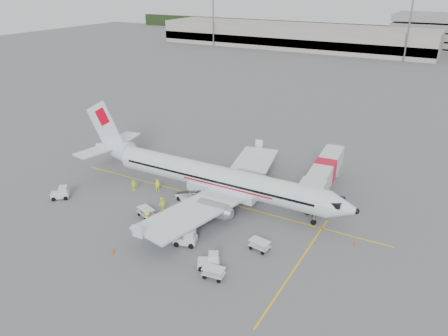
{
  "coord_description": "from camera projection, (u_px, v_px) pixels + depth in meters",
  "views": [
    {
      "loc": [
        25.23,
        -43.04,
        26.47
      ],
      "look_at": [
        0.0,
        2.0,
        3.8
      ],
      "focal_mm": 35.0,
      "sensor_mm": 36.0,
      "label": 1
    }
  ],
  "objects": [
    {
      "name": "cone_port",
      "position": [
        274.0,
        176.0,
        62.54
      ],
      "size": [
        0.4,
        0.4,
        0.65
      ],
      "primitive_type": "cone",
      "color": "#E04611",
      "rests_on": "ground"
    },
    {
      "name": "cart_empty_b",
      "position": [
        214.0,
        273.0,
        41.63
      ],
      "size": [
        2.26,
        1.5,
        1.11
      ],
      "primitive_type": null,
      "rotation": [
        0.0,
        0.0,
        0.12
      ],
      "color": "silver",
      "rests_on": "ground"
    },
    {
      "name": "jet_bridge",
      "position": [
        324.0,
        177.0,
        57.26
      ],
      "size": [
        4.81,
        17.81,
        4.62
      ],
      "primitive_type": null,
      "rotation": [
        0.0,
        0.0,
        0.09
      ],
      "color": "silver",
      "rests_on": "ground"
    },
    {
      "name": "belt_loader",
      "position": [
        189.0,
        193.0,
        55.54
      ],
      "size": [
        4.7,
        2.38,
        2.43
      ],
      "primitive_type": null,
      "rotation": [
        0.0,
        0.0,
        -0.16
      ],
      "color": "silver",
      "rests_on": "ground"
    },
    {
      "name": "tug_fore",
      "position": [
        209.0,
        261.0,
        42.98
      ],
      "size": [
        2.47,
        2.1,
        1.66
      ],
      "primitive_type": null,
      "rotation": [
        0.0,
        0.0,
        0.49
      ],
      "color": "silver",
      "rests_on": "ground"
    },
    {
      "name": "crew_b",
      "position": [
        162.0,
        205.0,
        53.24
      ],
      "size": [
        1.15,
        1.15,
        1.88
      ],
      "primitive_type": "imported",
      "rotation": [
        0.0,
        0.0,
        -0.79
      ],
      "color": "#D4E117",
      "rests_on": "ground"
    },
    {
      "name": "tug_aft",
      "position": [
        60.0,
        193.0,
        56.46
      ],
      "size": [
        2.47,
        2.37,
        1.69
      ],
      "primitive_type": null,
      "rotation": [
        0.0,
        0.0,
        0.71
      ],
      "color": "silver",
      "rests_on": "ground"
    },
    {
      "name": "aircraft",
      "position": [
        218.0,
        162.0,
        54.41
      ],
      "size": [
        37.96,
        29.76,
        10.47
      ],
      "primitive_type": null,
      "rotation": [
        0.0,
        0.0,
        -0.0
      ],
      "color": "silver",
      "rests_on": "ground"
    },
    {
      "name": "cone_stbd",
      "position": [
        112.0,
        251.0,
        45.47
      ],
      "size": [
        0.35,
        0.35,
        0.57
      ],
      "primitive_type": "cone",
      "color": "#E04611",
      "rests_on": "ground"
    },
    {
      "name": "crew_a",
      "position": [
        158.0,
        185.0,
        58.48
      ],
      "size": [
        0.72,
        0.72,
        1.69
      ],
      "primitive_type": "imported",
      "rotation": [
        0.0,
        0.0,
        0.79
      ],
      "color": "#D4E117",
      "rests_on": "ground"
    },
    {
      "name": "cone_nose",
      "position": [
        355.0,
        243.0,
        46.75
      ],
      "size": [
        0.34,
        0.34,
        0.56
      ],
      "primitive_type": "cone",
      "color": "#E04611",
      "rests_on": "ground"
    },
    {
      "name": "crew_c",
      "position": [
        148.0,
        218.0,
        50.47
      ],
      "size": [
        1.19,
        1.19,
        1.65
      ],
      "primitive_type": "imported",
      "rotation": [
        0.0,
        0.0,
        2.35
      ],
      "color": "#D4E117",
      "rests_on": "ground"
    },
    {
      "name": "treeline",
      "position": [
        413.0,
        34.0,
        194.9
      ],
      "size": [
        300.0,
        3.0,
        6.0
      ],
      "primitive_type": null,
      "color": "black",
      "rests_on": "ground"
    },
    {
      "name": "stripe_cross",
      "position": [
        297.0,
        265.0,
        43.66
      ],
      "size": [
        0.2,
        20.0,
        0.01
      ],
      "primitive_type": "cube",
      "color": "yellow",
      "rests_on": "ground"
    },
    {
      "name": "tug_mid",
      "position": [
        185.0,
        237.0,
        46.7
      ],
      "size": [
        2.69,
        2.03,
        1.84
      ],
      "primitive_type": null,
      "rotation": [
        0.0,
        0.0,
        0.31
      ],
      "color": "silver",
      "rests_on": "ground"
    },
    {
      "name": "ground",
      "position": [
        216.0,
        200.0,
        56.32
      ],
      "size": [
        360.0,
        360.0,
        0.0
      ],
      "primitive_type": "plane",
      "color": "#56595B"
    },
    {
      "name": "mast_center",
      "position": [
        409.0,
        28.0,
        143.91
      ],
      "size": [
        3.2,
        1.2,
        22.0
      ],
      "primitive_type": null,
      "color": "slate",
      "rests_on": "ground"
    },
    {
      "name": "mast_west",
      "position": [
        213.0,
        18.0,
        177.48
      ],
      "size": [
        3.2,
        1.2,
        22.0
      ],
      "primitive_type": null,
      "color": "slate",
      "rests_on": "ground"
    },
    {
      "name": "cart_loaded_a",
      "position": [
        188.0,
        217.0,
        51.2
      ],
      "size": [
        2.72,
        2.17,
        1.24
      ],
      "primitive_type": null,
      "rotation": [
        0.0,
        0.0,
        -0.37
      ],
      "color": "silver",
      "rests_on": "ground"
    },
    {
      "name": "cart_loaded_b",
      "position": [
        146.0,
        213.0,
        52.24
      ],
      "size": [
        2.53,
        2.0,
        1.15
      ],
      "primitive_type": null,
      "rotation": [
        0.0,
        0.0,
        -0.36
      ],
      "color": "silver",
      "rests_on": "ground"
    },
    {
      "name": "stripe_lead",
      "position": [
        216.0,
        200.0,
        56.32
      ],
      "size": [
        44.0,
        0.2,
        0.01
      ],
      "primitive_type": "cube",
      "color": "yellow",
      "rests_on": "ground"
    },
    {
      "name": "cart_empty_a",
      "position": [
        260.0,
        245.0,
        45.89
      ],
      "size": [
        2.33,
        1.6,
        1.13
      ],
      "primitive_type": null,
      "rotation": [
        0.0,
        0.0,
        -0.16
      ],
      "color": "silver",
      "rests_on": "ground"
    },
    {
      "name": "crew_d",
      "position": [
        134.0,
        186.0,
        58.38
      ],
      "size": [
        1.05,
        0.6,
        1.68
      ],
      "primitive_type": "imported",
      "rotation": [
        0.0,
        0.0,
        3.34
      ],
      "color": "#D4E117",
      "rests_on": "ground"
    },
    {
      "name": "terminal_west",
      "position": [
        292.0,
        36.0,
        176.25
      ],
      "size": [
        110.0,
        22.0,
        9.0
      ],
      "primitive_type": null,
      "color": "gray",
      "rests_on": "ground"
    }
  ]
}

